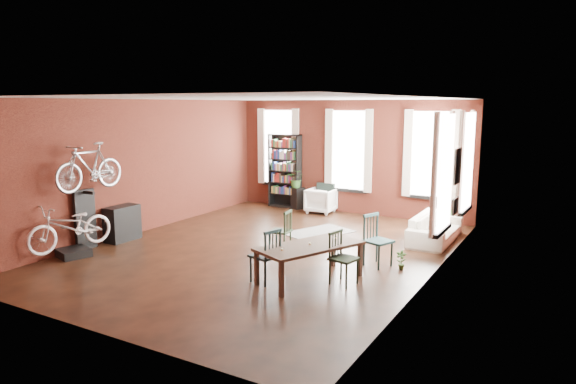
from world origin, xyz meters
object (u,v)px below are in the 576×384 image
Objects in this scene: console_table at (122,223)px; dining_chair_d at (378,241)px; bike_trainer at (74,253)px; dining_chair_a at (265,255)px; dining_chair_c at (344,259)px; bicycle_floor at (69,206)px; white_armchair at (321,199)px; cream_sofa at (436,223)px; plant_stand at (298,198)px; dining_table at (310,262)px; bookshelf at (285,171)px; dining_chair_b at (280,231)px.

dining_chair_d is at bearing 10.86° from console_table.
console_table is at bearing 94.25° from bike_trainer.
dining_chair_c is (1.23, 0.59, -0.02)m from dining_chair_a.
bicycle_floor reaches higher than dining_chair_a.
bicycle_floor is at bearing 135.01° from dining_chair_d.
white_armchair is 0.37× the size of cream_sofa.
dining_chair_d is at bearing -45.62° from plant_stand.
dining_chair_a is at bearing -119.48° from dining_table.
bicycle_floor is (-6.13, -4.93, 0.66)m from cream_sofa.
bookshelf is at bearing 79.92° from bike_trainer.
dining_chair_c is at bearing 20.78° from bicycle_floor.
cream_sofa is at bearing 29.33° from console_table.
dining_table is 2.17× the size of dining_chair_b.
console_table reaches higher than dining_table.
bike_trainer is 0.31× the size of bicycle_floor.
dining_table is 5.05m from bicycle_floor.
cream_sofa is (1.90, 4.24, -0.07)m from dining_chair_a.
dining_chair_c reaches higher than bike_trainer.
dining_chair_c is 0.42× the size of bookshelf.
bike_trainer is at bearing 134.86° from dining_chair_d.
dining_chair_d reaches higher than plant_stand.
cream_sofa reaches higher than bike_trainer.
dining_chair_a reaches higher than dining_table.
console_table is at bearing -103.83° from bookshelf.
dining_chair_b is 0.40× the size of bookshelf.
dining_chair_c is 1.14× the size of console_table.
bicycle_floor is at bearing -60.83° from dining_chair_b.
bicycle_floor is (-4.22, -0.69, 0.59)m from dining_chair_a.
white_armchair is at bearing 137.87° from dining_table.
console_table is at bearing 101.75° from bicycle_floor.
bookshelf reaches higher than white_armchair.
dining_table is 0.80m from dining_chair_a.
dining_table is at bearing 140.30° from dining_chair_a.
console_table is 1.26× the size of plant_stand.
console_table is at bearing 99.07° from dining_chair_c.
dining_chair_a is 1.20× the size of console_table.
dining_table is 3.00× the size of plant_stand.
bike_trainer is at bearing -143.03° from dining_table.
dining_chair_c is at bearing 128.98° from dining_chair_a.
dining_chair_b is 1.10× the size of console_table.
dining_chair_a is at bearing 126.14° from dining_chair_c.
dining_chair_c is at bearing -166.68° from dining_chair_d.
white_armchair is at bearing 59.51° from dining_chair_d.
console_table is (-6.23, -3.50, -0.01)m from cream_sofa.
dining_chair_b is 4.27m from bike_trainer.
dining_table is 6.31m from plant_stand.
dining_chair_a reaches higher than white_armchair.
dining_chair_c reaches higher than dining_chair_b.
dining_chair_d is at bearing 156.33° from dining_chair_a.
plant_stand is at bearing -142.88° from dining_chair_a.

